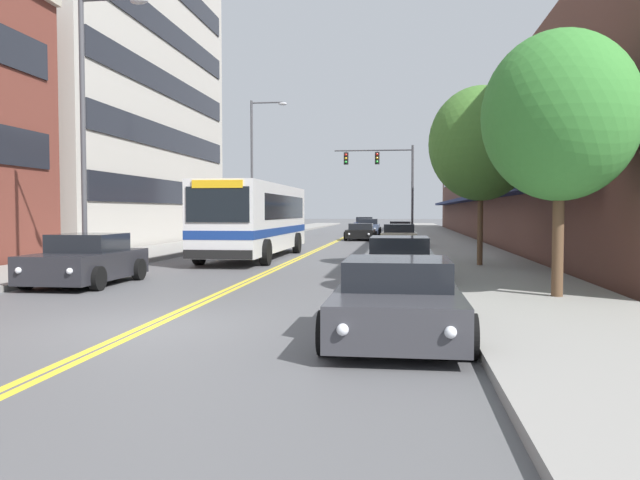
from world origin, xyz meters
TOP-DOWN VIEW (x-y plane):
  - ground_plane at (0.00, 37.00)m, footprint 240.00×240.00m
  - sidewalk_left at (-7.42, 37.00)m, footprint 3.83×106.00m
  - sidewalk_right at (7.42, 37.00)m, footprint 3.83×106.00m
  - centre_line at (0.00, 37.00)m, footprint 0.34×106.00m
  - office_tower_left at (-15.57, 26.13)m, footprint 12.08×22.22m
  - storefront_row_right at (13.56, 37.00)m, footprint 9.10×68.00m
  - city_bus at (-1.93, 16.38)m, footprint 2.89×11.49m
  - car_silver_parked_left_near at (-4.40, 32.95)m, footprint 2.02×4.32m
  - car_charcoal_parked_left_far at (-4.28, 5.84)m, footprint 2.19×4.20m
  - car_dark_grey_parked_right_foreground at (4.37, -0.46)m, footprint 2.20×4.29m
  - car_white_parked_right_mid at (4.37, 7.10)m, footprint 2.13×4.67m
  - car_red_parked_right_far at (4.30, 37.47)m, footprint 2.05×4.43m
  - car_champagne_parked_right_end at (4.28, 23.31)m, footprint 2.11×4.29m
  - car_slate_blue_moving_lead at (1.54, 43.28)m, footprint 2.15×4.19m
  - car_navy_moving_second at (0.60, 53.70)m, footprint 2.16×4.65m
  - car_black_moving_third at (1.53, 33.78)m, footprint 2.17×4.21m
  - traffic_signal_mast at (3.24, 37.20)m, footprint 6.01×0.38m
  - street_lamp_left_near at (-5.02, 7.68)m, footprint 2.22×0.28m
  - street_lamp_left_far at (-5.00, 29.39)m, footprint 2.42×0.28m
  - street_tree_right_near at (7.84, 3.79)m, footprint 3.37×3.37m
  - street_tree_right_mid at (7.14, 11.80)m, footprint 3.61×3.61m

SIDE VIEW (x-z plane):
  - ground_plane at x=0.00m, z-range 0.00..0.00m
  - centre_line at x=0.00m, z-range 0.00..0.01m
  - sidewalk_left at x=-7.42m, z-range 0.00..0.16m
  - sidewalk_right at x=7.42m, z-range 0.00..0.16m
  - car_silver_parked_left_near at x=-4.40m, z-range -0.04..1.14m
  - car_black_moving_third at x=1.53m, z-range -0.03..1.15m
  - car_dark_grey_parked_right_foreground at x=4.37m, z-range -0.04..1.23m
  - car_red_parked_right_far at x=4.30m, z-range -0.03..1.24m
  - car_white_parked_right_mid at x=4.37m, z-range -0.03..1.29m
  - car_champagne_parked_right_end at x=4.28m, z-range -0.04..1.31m
  - car_charcoal_parked_left_far at x=-4.28m, z-range -0.05..1.36m
  - car_slate_blue_moving_lead at x=1.54m, z-range -0.04..1.35m
  - car_navy_moving_second at x=0.60m, z-range -0.06..1.40m
  - city_bus at x=-1.93m, z-range 0.21..3.39m
  - street_tree_right_near at x=7.84m, z-range 1.20..7.00m
  - street_tree_right_mid at x=7.14m, z-range 1.28..7.49m
  - storefront_row_right at x=13.56m, z-range 0.00..9.08m
  - traffic_signal_mast at x=3.24m, z-range 1.48..8.50m
  - street_lamp_left_near at x=-5.02m, z-range 0.76..9.36m
  - street_lamp_left_far at x=-5.00m, z-range 0.79..10.01m
  - office_tower_left at x=-15.57m, z-range 0.00..22.47m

